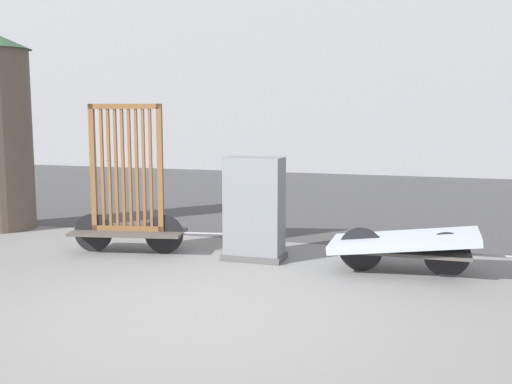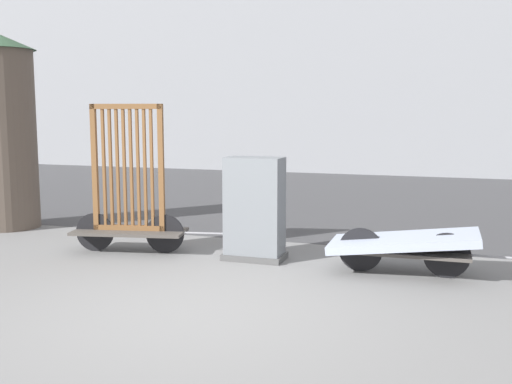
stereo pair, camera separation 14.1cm
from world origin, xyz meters
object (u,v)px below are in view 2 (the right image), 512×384
Objects in this scene: utility_cabinet at (255,212)px; advertising_column at (5,131)px; bike_cart_with_mattress at (403,244)px; bike_cart_with_bedframe at (129,202)px.

advertising_column is at bearing 170.15° from utility_cabinet.
bike_cart_with_mattress is at bearing -4.29° from utility_cabinet.
bike_cart_with_bedframe is 1.67× the size of utility_cabinet.
bike_cart_with_bedframe is 0.96× the size of bike_cart_with_mattress.
bike_cart_with_mattress is at bearing -11.49° from bike_cart_with_bedframe.
utility_cabinet is (-1.92, 0.14, 0.26)m from bike_cart_with_mattress.
advertising_column is (-4.63, 0.80, 0.99)m from utility_cabinet.
advertising_column reaches higher than bike_cart_with_bedframe.
utility_cabinet is 4.80m from advertising_column.
utility_cabinet reaches higher than bike_cart_with_mattress.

